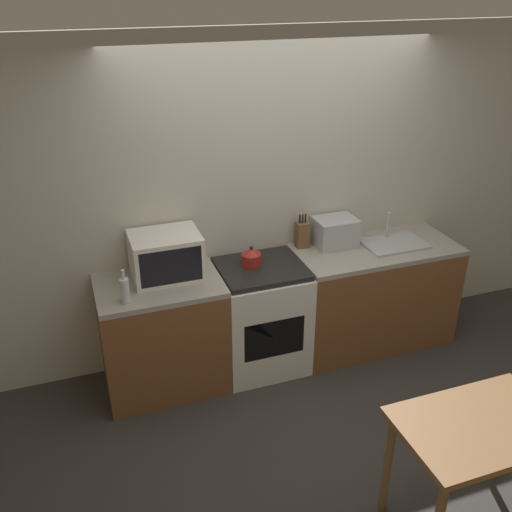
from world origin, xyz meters
name	(u,v)px	position (x,y,z in m)	size (l,w,h in m)	color
ground_plane	(327,420)	(0.00, 0.00, 0.00)	(16.00, 16.00, 0.00)	#33302D
wall_back	(273,199)	(0.00, 1.15, 1.30)	(10.00, 0.06, 2.60)	beige
counter_left_run	(163,335)	(-1.01, 0.81, 0.45)	(0.91, 0.62, 0.90)	brown
counter_right_run	(372,295)	(0.79, 0.81, 0.45)	(1.36, 0.62, 0.90)	brown
stove_range	(261,317)	(-0.22, 0.81, 0.45)	(0.67, 0.62, 0.90)	silver
kettle	(251,257)	(-0.28, 0.86, 0.97)	(0.15, 0.15, 0.16)	maroon
microwave	(166,256)	(-0.93, 0.90, 1.07)	(0.50, 0.39, 0.34)	silver
bottle	(125,290)	(-1.27, 0.62, 1.00)	(0.06, 0.06, 0.25)	silver
knife_block	(302,234)	(0.21, 1.03, 1.01)	(0.10, 0.09, 0.28)	brown
toaster_oven	(335,232)	(0.48, 0.97, 1.02)	(0.33, 0.26, 0.23)	#ADAFB5
sink_basin	(394,243)	(0.95, 0.82, 0.92)	(0.51, 0.35, 0.24)	#ADAFB5
dining_table	(478,440)	(0.37, -1.04, 0.64)	(0.89, 0.59, 0.76)	brown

